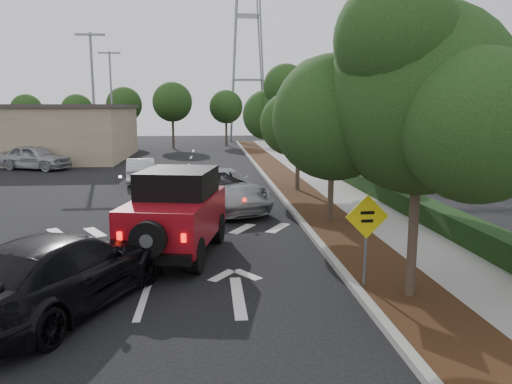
{
  "coord_description": "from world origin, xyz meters",
  "views": [
    {
      "loc": [
        1.43,
        -10.14,
        4.04
      ],
      "look_at": [
        2.67,
        3.0,
        1.76
      ],
      "focal_mm": 35.0,
      "sensor_mm": 36.0,
      "label": 1
    }
  ],
  "objects": [
    {
      "name": "ground",
      "position": [
        0.0,
        0.0,
        0.0
      ],
      "size": [
        120.0,
        120.0,
        0.0
      ],
      "primitive_type": "plane",
      "color": "black",
      "rests_on": "ground"
    },
    {
      "name": "curb",
      "position": [
        4.6,
        12.0,
        0.07
      ],
      "size": [
        0.2,
        70.0,
        0.15
      ],
      "primitive_type": "cube",
      "color": "#9E9B93",
      "rests_on": "ground"
    },
    {
      "name": "planting_strip",
      "position": [
        5.6,
        12.0,
        0.06
      ],
      "size": [
        1.8,
        70.0,
        0.12
      ],
      "primitive_type": "cube",
      "color": "black",
      "rests_on": "ground"
    },
    {
      "name": "sidewalk",
      "position": [
        7.5,
        12.0,
        0.06
      ],
      "size": [
        2.0,
        70.0,
        0.12
      ],
      "primitive_type": "cube",
      "color": "gray",
      "rests_on": "ground"
    },
    {
      "name": "hedge",
      "position": [
        8.9,
        12.0,
        0.4
      ],
      "size": [
        0.8,
        70.0,
        0.8
      ],
      "primitive_type": "cube",
      "color": "black",
      "rests_on": "ground"
    },
    {
      "name": "transmission_tower",
      "position": [
        6.0,
        48.0,
        0.0
      ],
      "size": [
        7.0,
        4.0,
        28.0
      ],
      "primitive_type": null,
      "color": "slate",
      "rests_on": "ground"
    },
    {
      "name": "street_tree_near",
      "position": [
        5.6,
        -0.5,
        0.0
      ],
      "size": [
        3.8,
        3.8,
        5.92
      ],
      "primitive_type": null,
      "color": "black",
      "rests_on": "ground"
    },
    {
      "name": "street_tree_mid",
      "position": [
        5.6,
        6.5,
        0.0
      ],
      "size": [
        3.2,
        3.2,
        5.32
      ],
      "primitive_type": null,
      "color": "black",
      "rests_on": "ground"
    },
    {
      "name": "street_tree_far",
      "position": [
        5.6,
        13.0,
        0.0
      ],
      "size": [
        3.4,
        3.4,
        5.62
      ],
      "primitive_type": null,
      "color": "black",
      "rests_on": "ground"
    },
    {
      "name": "light_pole_a",
      "position": [
        -6.5,
        26.0,
        0.0
      ],
      "size": [
        2.0,
        0.22,
        9.0
      ],
      "primitive_type": null,
      "color": "slate",
      "rests_on": "ground"
    },
    {
      "name": "light_pole_b",
      "position": [
        -7.5,
        38.0,
        0.0
      ],
      "size": [
        2.0,
        0.22,
        9.0
      ],
      "primitive_type": null,
      "color": "slate",
      "rests_on": "ground"
    },
    {
      "name": "red_jeep",
      "position": [
        0.54,
        3.43,
        1.18
      ],
      "size": [
        2.81,
        4.75,
        2.33
      ],
      "rotation": [
        0.0,
        0.0,
        -0.21
      ],
      "color": "black",
      "rests_on": "ground"
    },
    {
      "name": "silver_suv_ahead",
      "position": [
        1.83,
        9.34,
        0.79
      ],
      "size": [
        4.41,
        6.23,
        1.58
      ],
      "primitive_type": "imported",
      "rotation": [
        0.0,
        0.0,
        0.35
      ],
      "color": "#999CA1",
      "rests_on": "ground"
    },
    {
      "name": "black_suv_oncoming",
      "position": [
        -1.54,
        -0.28,
        0.78
      ],
      "size": [
        4.13,
        5.8,
        1.56
      ],
      "primitive_type": "imported",
      "rotation": [
        0.0,
        0.0,
        2.73
      ],
      "color": "black",
      "rests_on": "ground"
    },
    {
      "name": "silver_sedan_oncoming",
      "position": [
        -2.2,
        16.63,
        0.66
      ],
      "size": [
        1.92,
        4.18,
        1.33
      ],
      "primitive_type": "imported",
      "rotation": [
        0.0,
        0.0,
        3.27
      ],
      "color": "#B7BBBF",
      "rests_on": "ground"
    },
    {
      "name": "parked_suv",
      "position": [
        -9.73,
        23.03,
        0.8
      ],
      "size": [
        5.07,
        3.61,
        1.6
      ],
      "primitive_type": "imported",
      "rotation": [
        0.0,
        0.0,
        1.16
      ],
      "color": "#A2A3A9",
      "rests_on": "ground"
    },
    {
      "name": "speed_hump_sign",
      "position": [
        4.8,
        0.08,
        1.43
      ],
      "size": [
        0.97,
        0.09,
        2.07
      ],
      "rotation": [
        0.0,
        0.0,
        0.05
      ],
      "color": "slate",
      "rests_on": "ground"
    }
  ]
}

